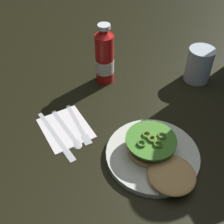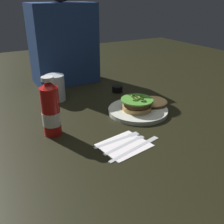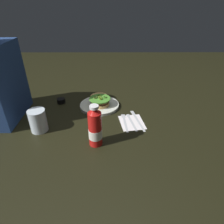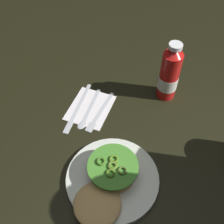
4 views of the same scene
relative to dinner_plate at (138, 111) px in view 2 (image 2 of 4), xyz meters
name	(u,v)px [view 2 (image 2 of 4)]	position (x,y,z in m)	size (l,w,h in m)	color
ground_plane	(107,116)	(-0.13, 0.03, -0.01)	(3.00, 3.00, 0.00)	black
dinner_plate	(138,111)	(0.00, 0.00, 0.00)	(0.24, 0.24, 0.02)	silver
burger_sandwich	(143,103)	(0.02, 0.00, 0.03)	(0.22, 0.13, 0.05)	tan
ketchup_bottle	(51,110)	(-0.36, 0.00, 0.08)	(0.06, 0.06, 0.21)	red
water_glass	(55,88)	(-0.25, 0.30, 0.05)	(0.09, 0.09, 0.12)	silver
condiment_cup	(117,89)	(0.05, 0.25, 0.01)	(0.05, 0.05, 0.03)	black
napkin	(124,145)	(-0.18, -0.19, -0.01)	(0.15, 0.13, 0.00)	white
butter_knife	(138,146)	(-0.15, -0.22, 0.00)	(0.21, 0.06, 0.00)	silver
spoon_utensil	(130,141)	(-0.16, -0.18, 0.00)	(0.17, 0.05, 0.00)	silver
fork_utensil	(121,138)	(-0.17, -0.15, 0.00)	(0.18, 0.03, 0.00)	silver
diner_person	(63,36)	(-0.11, 0.54, 0.24)	(0.33, 0.20, 0.57)	navy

